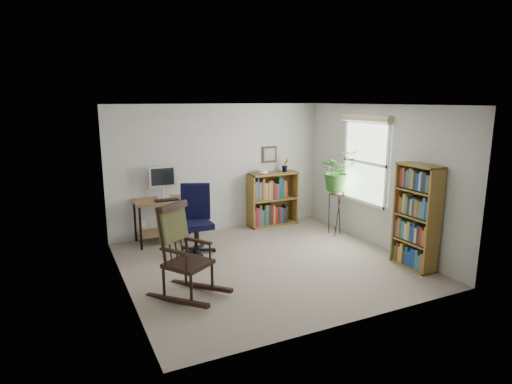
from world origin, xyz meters
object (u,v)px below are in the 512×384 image
desk (166,221)px  rocking_chair (188,251)px  office_chair (195,219)px  tall_bookshelf (417,217)px  low_bookshelf (273,199)px

desk → rocking_chair: rocking_chair is taller
desk → rocking_chair: bearing=-97.0°
desk → office_chair: bearing=-69.5°
rocking_chair → tall_bookshelf: tall_bookshelf is taller
low_bookshelf → tall_bookshelf: (0.87, -2.89, 0.25)m
desk → low_bookshelf: (2.19, 0.12, 0.14)m
desk → low_bookshelf: 2.20m
tall_bookshelf → low_bookshelf: bearing=106.7°
low_bookshelf → tall_bookshelf: 3.03m
office_chair → tall_bookshelf: bearing=-15.1°
low_bookshelf → office_chair: bearing=-154.6°
tall_bookshelf → office_chair: bearing=144.2°
desk → office_chair: size_ratio=0.94×
office_chair → low_bookshelf: (1.89, 0.90, -0.04)m
rocking_chair → desk: bearing=49.7°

